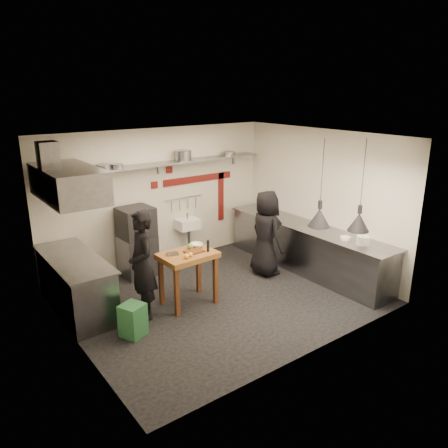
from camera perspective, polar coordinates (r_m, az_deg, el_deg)
floor at (r=7.82m, az=-0.55°, el=-9.60°), size 5.00×5.00×0.00m
ceiling at (r=7.00m, az=-0.61°, el=11.27°), size 5.00×5.00×0.00m
wall_back at (r=9.01m, az=-8.47°, el=3.42°), size 5.00×0.04×2.80m
wall_front at (r=5.82m, az=11.73°, el=-4.67°), size 5.00×0.04×2.80m
wall_left at (r=6.24m, az=-19.53°, el=-3.81°), size 0.04×4.20×2.80m
wall_right at (r=8.93m, az=12.52°, el=3.07°), size 0.04×4.20×2.80m
red_band_horiz at (r=9.40m, az=-3.37°, el=5.92°), size 1.70×0.02×0.14m
red_band_vert at (r=9.84m, az=-0.40°, el=3.61°), size 0.14×0.02×1.10m
red_tile_a at (r=8.99m, az=-7.16°, el=7.04°), size 0.14×0.02×0.14m
red_tile_b at (r=8.88m, az=-9.06°, el=5.05°), size 0.14×0.02×0.14m
back_shelf at (r=8.71m, az=-8.12°, el=7.80°), size 4.60×0.34×0.04m
shelf_bracket_left at (r=8.15m, az=-20.43°, el=5.51°), size 0.04×0.06×0.24m
shelf_bracket_mid at (r=8.85m, az=-8.56°, el=7.28°), size 0.04×0.06×0.24m
shelf_bracket_right at (r=9.88m, az=1.28°, el=8.51°), size 0.04×0.06×0.24m
pan_far_left at (r=8.21m, az=-15.47°, el=7.22°), size 0.30×0.30×0.09m
pan_mid_left at (r=8.30m, az=-13.77°, el=7.39°), size 0.27×0.27×0.07m
stock_pot at (r=8.93m, az=-5.34°, el=8.91°), size 0.38×0.38×0.20m
pan_right at (r=9.57m, az=0.56°, el=9.20°), size 0.34×0.34×0.08m
oven_stand at (r=8.74m, az=-11.20°, el=-4.07°), size 0.67×0.62×0.80m
combi_oven at (r=8.48m, az=-11.43°, el=0.21°), size 0.65×0.61×0.58m
oven_door at (r=8.30m, az=-10.57°, el=-0.13°), size 0.47×0.05×0.46m
oven_glass at (r=8.29m, az=-10.38°, el=-0.14°), size 0.37×0.04×0.34m
hand_sink at (r=9.29m, az=-4.79°, el=0.01°), size 0.46×0.34×0.22m
sink_tap at (r=9.24m, az=-4.82°, el=1.07°), size 0.03×0.03×0.14m
sink_drain at (r=9.40m, az=-4.60°, el=-2.61°), size 0.06×0.06×0.66m
utensil_rail at (r=9.26m, az=-5.34°, el=3.41°), size 0.90×0.02×0.02m
counter_right at (r=8.96m, az=10.65°, el=-3.13°), size 0.70×3.80×0.90m
counter_right_top at (r=8.81m, az=10.81°, el=-0.30°), size 0.76×3.90×0.03m
plate_stack at (r=7.97m, az=17.69°, el=-2.04°), size 0.28×0.28×0.15m
small_bowl_right at (r=8.17m, az=15.58°, el=-1.76°), size 0.21×0.21×0.05m
counter_left at (r=7.62m, az=-18.73°, el=-7.58°), size 0.70×1.90×0.90m
counter_left_top at (r=7.44m, az=-19.08°, el=-4.33°), size 0.76×2.00×0.03m
extractor_hood at (r=7.11m, az=-19.68°, el=5.04°), size 0.78×1.60×0.50m
hood_duct at (r=6.98m, az=-21.97°, el=7.92°), size 0.28×0.28×0.50m
green_bin at (r=6.77m, az=-11.80°, el=-12.18°), size 0.42×0.42×0.50m
prep_table at (r=7.46m, az=-4.68°, el=-7.10°), size 0.95×0.68×0.92m
cutting_board at (r=7.32m, az=-3.93°, el=-3.59°), size 0.31×0.22×0.02m
pepper_mill at (r=7.30m, az=-2.10°, el=-2.86°), size 0.05×0.05×0.20m
lemon_a at (r=7.05m, az=-4.93°, el=-4.22°), size 0.10×0.10×0.09m
lemon_b at (r=7.11m, az=-4.39°, el=-4.01°), size 0.09×0.09×0.07m
veg_ball at (r=7.43m, az=-4.44°, el=-2.94°), size 0.12×0.12×0.11m
steel_tray at (r=7.24m, az=-6.75°, el=-3.88°), size 0.23×0.19×0.03m
bowl at (r=7.54m, az=-3.56°, el=-2.78°), size 0.26×0.26×0.07m
heat_lamp_near at (r=7.13m, az=12.63°, el=5.14°), size 0.47×0.47×1.43m
heat_lamp_far at (r=7.34m, az=17.61°, el=4.75°), size 0.44×0.44×1.51m
chef_left at (r=6.99m, az=-10.64°, el=-5.30°), size 0.52×0.70×1.77m
chef_right at (r=8.51m, az=5.53°, el=-1.20°), size 0.62×0.87×1.69m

